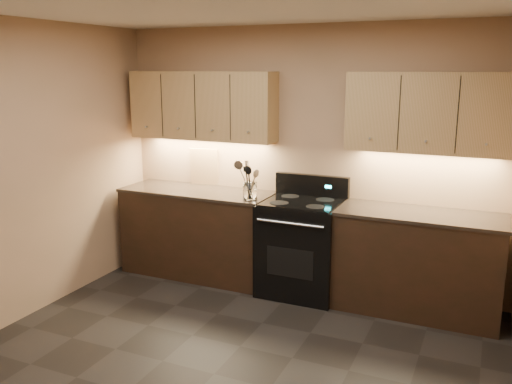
% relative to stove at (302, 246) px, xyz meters
% --- Properties ---
extents(floor, '(4.00, 4.00, 0.00)m').
position_rel_stove_xyz_m(floor, '(-0.08, -1.68, -0.48)').
color(floor, black).
rests_on(floor, ground).
extents(wall_back, '(4.00, 0.04, 2.60)m').
position_rel_stove_xyz_m(wall_back, '(-0.08, 0.32, 0.82)').
color(wall_back, tan).
rests_on(wall_back, ground).
extents(counter_left, '(1.62, 0.62, 0.93)m').
position_rel_stove_xyz_m(counter_left, '(-1.18, 0.02, -0.01)').
color(counter_left, black).
rests_on(counter_left, ground).
extents(counter_right, '(1.46, 0.62, 0.93)m').
position_rel_stove_xyz_m(counter_right, '(1.10, 0.02, -0.01)').
color(counter_right, black).
rests_on(counter_right, ground).
extents(stove, '(0.76, 0.68, 1.14)m').
position_rel_stove_xyz_m(stove, '(0.00, 0.00, 0.00)').
color(stove, black).
rests_on(stove, ground).
extents(upper_cab_left, '(1.60, 0.30, 0.70)m').
position_rel_stove_xyz_m(upper_cab_left, '(-1.18, 0.17, 1.32)').
color(upper_cab_left, tan).
rests_on(upper_cab_left, wall_back).
extents(upper_cab_right, '(1.44, 0.30, 0.70)m').
position_rel_stove_xyz_m(upper_cab_right, '(1.10, 0.17, 1.32)').
color(upper_cab_right, tan).
rests_on(upper_cab_right, wall_back).
extents(outlet_plate, '(0.08, 0.01, 0.12)m').
position_rel_stove_xyz_m(outlet_plate, '(-1.38, 0.31, 0.64)').
color(outlet_plate, '#B2B5BA').
rests_on(outlet_plate, wall_back).
extents(utensil_crock, '(0.16, 0.16, 0.17)m').
position_rel_stove_xyz_m(utensil_crock, '(-0.50, -0.13, 0.53)').
color(utensil_crock, white).
rests_on(utensil_crock, counter_left).
extents(cutting_board, '(0.32, 0.11, 0.40)m').
position_rel_stove_xyz_m(cutting_board, '(-1.24, 0.29, 0.65)').
color(cutting_board, tan).
rests_on(cutting_board, counter_left).
extents(wooden_spoon, '(0.14, 0.10, 0.29)m').
position_rel_stove_xyz_m(wooden_spoon, '(-0.52, -0.13, 0.61)').
color(wooden_spoon, tan).
rests_on(wooden_spoon, utensil_crock).
extents(black_spoon, '(0.08, 0.14, 0.33)m').
position_rel_stove_xyz_m(black_spoon, '(-0.50, -0.12, 0.63)').
color(black_spoon, black).
rests_on(black_spoon, utensil_crock).
extents(black_turner, '(0.15, 0.10, 0.34)m').
position_rel_stove_xyz_m(black_turner, '(-0.49, -0.16, 0.63)').
color(black_turner, black).
rests_on(black_turner, utensil_crock).
extents(steel_spatula, '(0.16, 0.11, 0.39)m').
position_rel_stove_xyz_m(steel_spatula, '(-0.48, -0.12, 0.66)').
color(steel_spatula, silver).
rests_on(steel_spatula, utensil_crock).
extents(steel_skimmer, '(0.23, 0.15, 0.39)m').
position_rel_stove_xyz_m(steel_skimmer, '(-0.47, -0.15, 0.66)').
color(steel_skimmer, silver).
rests_on(steel_skimmer, utensil_crock).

